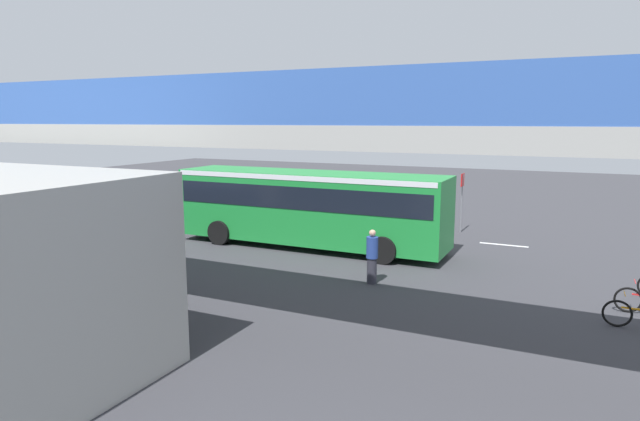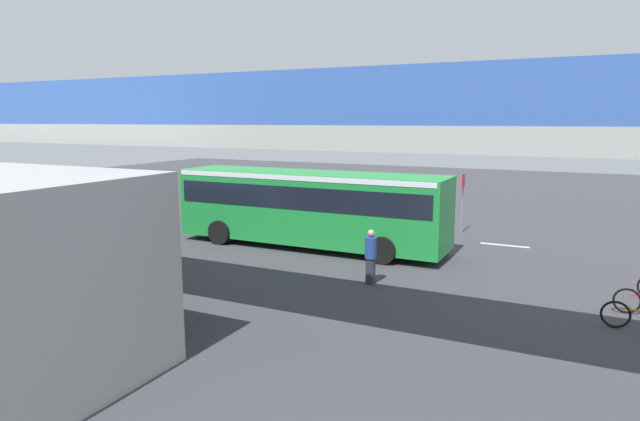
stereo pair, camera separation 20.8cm
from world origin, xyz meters
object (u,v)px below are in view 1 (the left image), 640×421
city_bus (309,203)px  pedestrian (372,257)px  traffic_sign (462,193)px  parked_van (85,227)px

city_bus → pedestrian: (-4.16, 3.74, -1.00)m
city_bus → traffic_sign: 7.75m
pedestrian → traffic_sign: bearing=-95.8°
parked_van → city_bus: bearing=-143.3°
city_bus → traffic_sign: city_bus is taller
traffic_sign → city_bus: bearing=48.5°
parked_van → pedestrian: (-11.23, -1.53, -0.30)m
pedestrian → traffic_sign: (-0.97, -9.54, 1.00)m
city_bus → pedestrian: bearing=138.0°
traffic_sign → pedestrian: bearing=84.2°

